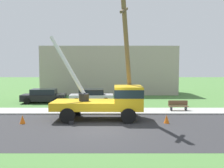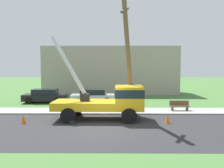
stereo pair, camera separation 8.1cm
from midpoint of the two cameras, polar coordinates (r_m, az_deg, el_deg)
ground_plane at (r=26.00m, az=-0.91°, el=-3.97°), size 120.00×120.00×0.00m
road_asphalt at (r=14.23m, az=-2.10°, el=-10.75°), size 80.00×8.10×0.01m
sidewalk_strip at (r=19.41m, az=-1.39°, el=-6.59°), size 80.00×2.55×0.10m
utility_truck at (r=16.35m, az=-0.28°, el=-3.78°), size 6.76×3.20×5.98m
leaning_utility_pole at (r=16.96m, az=4.13°, el=6.54°), size 1.27×3.67×8.56m
traffic_cone_ahead at (r=15.81m, az=13.49°, el=-8.32°), size 0.36×0.36×0.56m
traffic_cone_behind at (r=16.37m, az=-20.64°, el=-8.05°), size 0.36×0.36×0.56m
parked_sedan_black at (r=25.13m, az=-15.87°, el=-2.77°), size 4.50×2.19×1.42m
parked_sedan_silver at (r=24.03m, az=-4.62°, el=-2.93°), size 4.48×2.15×1.42m
park_bench at (r=20.15m, az=16.23°, el=-5.17°), size 1.60×0.45×0.90m
lowrise_building_backdrop at (r=33.11m, az=-0.23°, el=3.33°), size 18.00×6.00×6.40m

